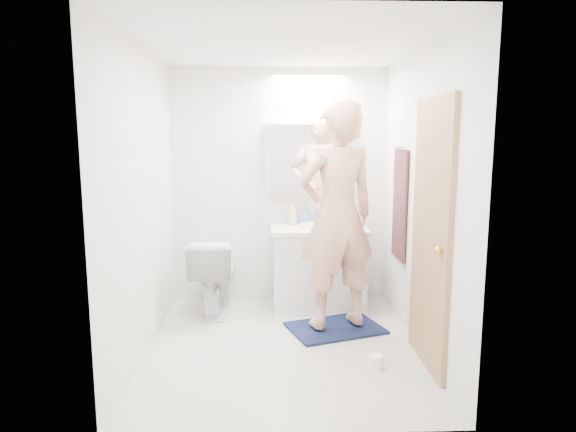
{
  "coord_description": "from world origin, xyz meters",
  "views": [
    {
      "loc": [
        -0.11,
        -3.94,
        1.72
      ],
      "look_at": [
        0.05,
        0.25,
        1.05
      ],
      "focal_mm": 31.37,
      "sensor_mm": 36.0,
      "label": 1
    }
  ],
  "objects_px": {
    "medicine_cabinet": "(309,158)",
    "soap_bottle_b": "(305,215)",
    "vanity_cabinet": "(318,269)",
    "toilet": "(214,275)",
    "person": "(337,216)",
    "toilet_paper_roll": "(376,362)",
    "toothbrush_cup": "(334,220)",
    "soap_bottle_a": "(292,214)"
  },
  "relations": [
    {
      "from": "person",
      "to": "toothbrush_cup",
      "type": "xyz_separation_m",
      "value": [
        0.08,
        0.78,
        -0.17
      ]
    },
    {
      "from": "toilet",
      "to": "soap_bottle_a",
      "type": "distance_m",
      "value": 1.0
    },
    {
      "from": "person",
      "to": "soap_bottle_b",
      "type": "relative_size",
      "value": 10.56
    },
    {
      "from": "person",
      "to": "toothbrush_cup",
      "type": "bearing_deg",
      "value": -114.13
    },
    {
      "from": "vanity_cabinet",
      "to": "toilet_paper_roll",
      "type": "distance_m",
      "value": 1.46
    },
    {
      "from": "vanity_cabinet",
      "to": "toilet_paper_roll",
      "type": "xyz_separation_m",
      "value": [
        0.3,
        -1.39,
        -0.34
      ]
    },
    {
      "from": "soap_bottle_b",
      "to": "medicine_cabinet",
      "type": "bearing_deg",
      "value": 34.62
    },
    {
      "from": "toothbrush_cup",
      "to": "toilet_paper_roll",
      "type": "distance_m",
      "value": 1.76
    },
    {
      "from": "toilet",
      "to": "toilet_paper_roll",
      "type": "bearing_deg",
      "value": 138.82
    },
    {
      "from": "vanity_cabinet",
      "to": "medicine_cabinet",
      "type": "height_order",
      "value": "medicine_cabinet"
    },
    {
      "from": "medicine_cabinet",
      "to": "toothbrush_cup",
      "type": "xyz_separation_m",
      "value": [
        0.26,
        -0.05,
        -0.64
      ]
    },
    {
      "from": "toilet",
      "to": "toothbrush_cup",
      "type": "relative_size",
      "value": 8.21
    },
    {
      "from": "soap_bottle_a",
      "to": "toothbrush_cup",
      "type": "bearing_deg",
      "value": 1.34
    },
    {
      "from": "medicine_cabinet",
      "to": "person",
      "type": "height_order",
      "value": "person"
    },
    {
      "from": "toilet",
      "to": "toilet_paper_roll",
      "type": "xyz_separation_m",
      "value": [
        1.33,
        -1.28,
        -0.33
      ]
    },
    {
      "from": "medicine_cabinet",
      "to": "soap_bottle_b",
      "type": "bearing_deg",
      "value": -145.38
    },
    {
      "from": "vanity_cabinet",
      "to": "person",
      "type": "xyz_separation_m",
      "value": [
        0.1,
        -0.62,
        0.64
      ]
    },
    {
      "from": "soap_bottle_b",
      "to": "toilet_paper_roll",
      "type": "xyz_separation_m",
      "value": [
        0.43,
        -1.57,
        -0.86
      ]
    },
    {
      "from": "toilet_paper_roll",
      "to": "medicine_cabinet",
      "type": "bearing_deg",
      "value": 103.42
    },
    {
      "from": "vanity_cabinet",
      "to": "medicine_cabinet",
      "type": "relative_size",
      "value": 1.02
    },
    {
      "from": "vanity_cabinet",
      "to": "toilet",
      "type": "relative_size",
      "value": 1.2
    },
    {
      "from": "soap_bottle_a",
      "to": "toilet_paper_roll",
      "type": "relative_size",
      "value": 2.13
    },
    {
      "from": "person",
      "to": "toothbrush_cup",
      "type": "height_order",
      "value": "person"
    },
    {
      "from": "person",
      "to": "soap_bottle_b",
      "type": "bearing_deg",
      "value": -93.02
    },
    {
      "from": "medicine_cabinet",
      "to": "person",
      "type": "distance_m",
      "value": 0.97
    },
    {
      "from": "toilet",
      "to": "toothbrush_cup",
      "type": "distance_m",
      "value": 1.33
    },
    {
      "from": "toothbrush_cup",
      "to": "toilet_paper_roll",
      "type": "bearing_deg",
      "value": -85.31
    },
    {
      "from": "medicine_cabinet",
      "to": "toothbrush_cup",
      "type": "relative_size",
      "value": 9.61
    },
    {
      "from": "vanity_cabinet",
      "to": "person",
      "type": "relative_size",
      "value": 0.46
    },
    {
      "from": "toilet",
      "to": "person",
      "type": "relative_size",
      "value": 0.38
    },
    {
      "from": "person",
      "to": "medicine_cabinet",
      "type": "bearing_deg",
      "value": -96.39
    },
    {
      "from": "toilet_paper_roll",
      "to": "toilet",
      "type": "bearing_deg",
      "value": 136.2
    },
    {
      "from": "vanity_cabinet",
      "to": "soap_bottle_b",
      "type": "bearing_deg",
      "value": 125.25
    },
    {
      "from": "toilet",
      "to": "toilet_paper_roll",
      "type": "relative_size",
      "value": 6.83
    },
    {
      "from": "person",
      "to": "toilet",
      "type": "bearing_deg",
      "value": -42.66
    },
    {
      "from": "person",
      "to": "soap_bottle_a",
      "type": "distance_m",
      "value": 0.85
    },
    {
      "from": "medicine_cabinet",
      "to": "soap_bottle_b",
      "type": "relative_size",
      "value": 4.71
    },
    {
      "from": "vanity_cabinet",
      "to": "toilet",
      "type": "distance_m",
      "value": 1.04
    },
    {
      "from": "soap_bottle_a",
      "to": "soap_bottle_b",
      "type": "xyz_separation_m",
      "value": [
        0.13,
        0.03,
        -0.02
      ]
    },
    {
      "from": "soap_bottle_a",
      "to": "soap_bottle_b",
      "type": "distance_m",
      "value": 0.13
    },
    {
      "from": "soap_bottle_a",
      "to": "medicine_cabinet",
      "type": "bearing_deg",
      "value": 19.33
    },
    {
      "from": "medicine_cabinet",
      "to": "toilet_paper_roll",
      "type": "distance_m",
      "value": 2.2
    }
  ]
}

